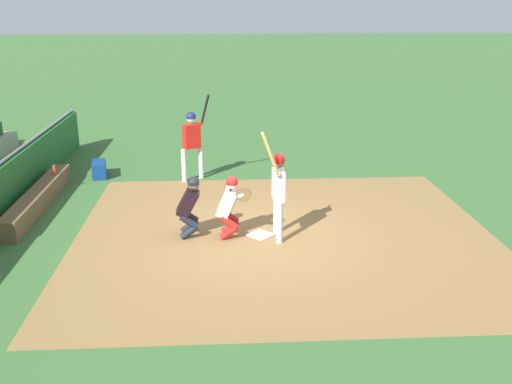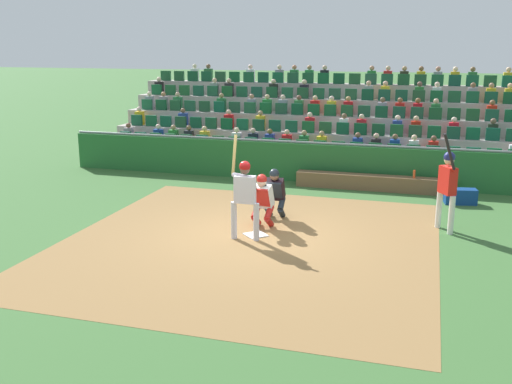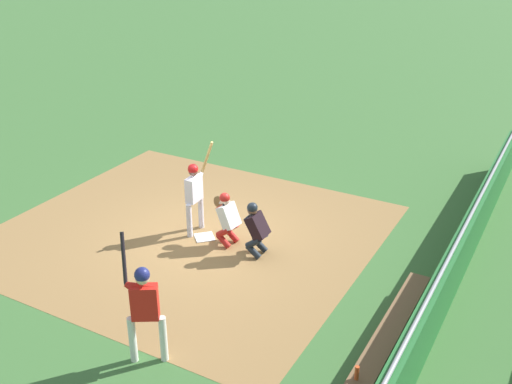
{
  "view_description": "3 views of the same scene",
  "coord_description": "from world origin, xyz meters",
  "px_view_note": "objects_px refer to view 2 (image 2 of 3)",
  "views": [
    {
      "loc": [
        10.99,
        -0.73,
        4.54
      ],
      "look_at": [
        0.38,
        -0.12,
        1.06
      ],
      "focal_mm": 40.84,
      "sensor_mm": 36.0,
      "label": 1
    },
    {
      "loc": [
        -3.57,
        12.01,
        4.16
      ],
      "look_at": [
        0.04,
        -0.16,
        0.96
      ],
      "focal_mm": 41.41,
      "sensor_mm": 36.0,
      "label": 2
    },
    {
      "loc": [
        -10.28,
        -7.11,
        6.94
      ],
      "look_at": [
        0.6,
        -1.05,
        1.18
      ],
      "focal_mm": 42.44,
      "sensor_mm": 36.0,
      "label": 3
    }
  ],
  "objects_px": {
    "home_plate_marker": "(256,235)",
    "batter_at_plate": "(244,191)",
    "catcher_crouching": "(262,197)",
    "home_plate_umpire": "(275,191)",
    "water_bottle_on_bench": "(414,174)",
    "on_deck_batter": "(448,182)",
    "dugout_bench": "(371,182)",
    "equipment_duffel_bag": "(460,196)"
  },
  "relations": [
    {
      "from": "home_plate_marker",
      "to": "batter_at_plate",
      "type": "relative_size",
      "value": 0.2
    },
    {
      "from": "home_plate_marker",
      "to": "catcher_crouching",
      "type": "xyz_separation_m",
      "value": [
        0.03,
        -0.62,
        0.7
      ]
    },
    {
      "from": "batter_at_plate",
      "to": "on_deck_batter",
      "type": "xyz_separation_m",
      "value": [
        -4.18,
        -1.87,
        0.06
      ]
    },
    {
      "from": "batter_at_plate",
      "to": "catcher_crouching",
      "type": "relative_size",
      "value": 1.74
    },
    {
      "from": "batter_at_plate",
      "to": "water_bottle_on_bench",
      "type": "relative_size",
      "value": 9.42
    },
    {
      "from": "dugout_bench",
      "to": "home_plate_marker",
      "type": "bearing_deg",
      "value": 68.07
    },
    {
      "from": "equipment_duffel_bag",
      "to": "on_deck_batter",
      "type": "bearing_deg",
      "value": 69.77
    },
    {
      "from": "home_plate_marker",
      "to": "home_plate_umpire",
      "type": "bearing_deg",
      "value": -92.79
    },
    {
      "from": "catcher_crouching",
      "to": "equipment_duffel_bag",
      "type": "distance_m",
      "value": 5.73
    },
    {
      "from": "catcher_crouching",
      "to": "on_deck_batter",
      "type": "relative_size",
      "value": 0.56
    },
    {
      "from": "home_plate_marker",
      "to": "batter_at_plate",
      "type": "height_order",
      "value": "batter_at_plate"
    },
    {
      "from": "home_plate_umpire",
      "to": "water_bottle_on_bench",
      "type": "xyz_separation_m",
      "value": [
        -3.16,
        -3.52,
        -0.13
      ]
    },
    {
      "from": "dugout_bench",
      "to": "water_bottle_on_bench",
      "type": "xyz_separation_m",
      "value": [
        -1.21,
        0.07,
        0.34
      ]
    },
    {
      "from": "catcher_crouching",
      "to": "dugout_bench",
      "type": "height_order",
      "value": "catcher_crouching"
    },
    {
      "from": "catcher_crouching",
      "to": "water_bottle_on_bench",
      "type": "bearing_deg",
      "value": -126.98
    },
    {
      "from": "catcher_crouching",
      "to": "water_bottle_on_bench",
      "type": "xyz_separation_m",
      "value": [
        -3.26,
        -4.33,
        -0.16
      ]
    },
    {
      "from": "catcher_crouching",
      "to": "home_plate_marker",
      "type": "bearing_deg",
      "value": 92.68
    },
    {
      "from": "equipment_duffel_bag",
      "to": "on_deck_batter",
      "type": "xyz_separation_m",
      "value": [
        0.44,
        2.58,
        0.95
      ]
    },
    {
      "from": "home_plate_marker",
      "to": "batter_at_plate",
      "type": "xyz_separation_m",
      "value": [
        0.15,
        0.33,
        1.07
      ]
    },
    {
      "from": "home_plate_umpire",
      "to": "dugout_bench",
      "type": "height_order",
      "value": "home_plate_umpire"
    },
    {
      "from": "dugout_bench",
      "to": "on_deck_batter",
      "type": "xyz_separation_m",
      "value": [
        -2.01,
        3.48,
        0.93
      ]
    },
    {
      "from": "dugout_bench",
      "to": "water_bottle_on_bench",
      "type": "height_order",
      "value": "water_bottle_on_bench"
    },
    {
      "from": "home_plate_marker",
      "to": "water_bottle_on_bench",
      "type": "bearing_deg",
      "value": -123.16
    },
    {
      "from": "batter_at_plate",
      "to": "on_deck_batter",
      "type": "relative_size",
      "value": 0.98
    },
    {
      "from": "home_plate_marker",
      "to": "dugout_bench",
      "type": "distance_m",
      "value": 5.41
    },
    {
      "from": "batter_at_plate",
      "to": "on_deck_batter",
      "type": "height_order",
      "value": "on_deck_batter"
    },
    {
      "from": "home_plate_umpire",
      "to": "on_deck_batter",
      "type": "height_order",
      "value": "on_deck_batter"
    },
    {
      "from": "catcher_crouching",
      "to": "on_deck_batter",
      "type": "bearing_deg",
      "value": -167.2
    },
    {
      "from": "batter_at_plate",
      "to": "catcher_crouching",
      "type": "bearing_deg",
      "value": -97.33
    },
    {
      "from": "batter_at_plate",
      "to": "home_plate_umpire",
      "type": "xyz_separation_m",
      "value": [
        -0.22,
        -1.75,
        -0.4
      ]
    },
    {
      "from": "equipment_duffel_bag",
      "to": "water_bottle_on_bench",
      "type": "bearing_deg",
      "value": -44.21
    },
    {
      "from": "home_plate_marker",
      "to": "on_deck_batter",
      "type": "distance_m",
      "value": 4.46
    },
    {
      "from": "on_deck_batter",
      "to": "batter_at_plate",
      "type": "bearing_deg",
      "value": 24.1
    },
    {
      "from": "water_bottle_on_bench",
      "to": "on_deck_batter",
      "type": "relative_size",
      "value": 0.1
    },
    {
      "from": "home_plate_umpire",
      "to": "dugout_bench",
      "type": "relative_size",
      "value": 0.29
    },
    {
      "from": "batter_at_plate",
      "to": "equipment_duffel_bag",
      "type": "distance_m",
      "value": 6.48
    },
    {
      "from": "equipment_duffel_bag",
      "to": "batter_at_plate",
      "type": "bearing_deg",
      "value": 33.43
    },
    {
      "from": "home_plate_umpire",
      "to": "dugout_bench",
      "type": "distance_m",
      "value": 4.12
    },
    {
      "from": "dugout_bench",
      "to": "water_bottle_on_bench",
      "type": "bearing_deg",
      "value": 176.71
    },
    {
      "from": "home_plate_umpire",
      "to": "home_plate_marker",
      "type": "bearing_deg",
      "value": 87.21
    },
    {
      "from": "catcher_crouching",
      "to": "equipment_duffel_bag",
      "type": "xyz_separation_m",
      "value": [
        -4.5,
        -3.5,
        -0.51
      ]
    },
    {
      "from": "home_plate_marker",
      "to": "home_plate_umpire",
      "type": "distance_m",
      "value": 1.58
    }
  ]
}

